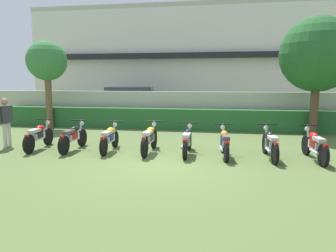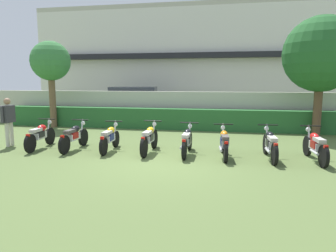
{
  "view_description": "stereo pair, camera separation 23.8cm",
  "coord_description": "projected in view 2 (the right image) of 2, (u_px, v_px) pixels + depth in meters",
  "views": [
    {
      "loc": [
        1.61,
        -8.28,
        2.3
      ],
      "look_at": [
        0.0,
        1.39,
        0.84
      ],
      "focal_mm": 33.14,
      "sensor_mm": 36.0,
      "label": 1
    },
    {
      "loc": [
        1.84,
        -8.24,
        2.3
      ],
      "look_at": [
        0.0,
        1.39,
        0.84
      ],
      "focal_mm": 33.14,
      "sensor_mm": 36.0,
      "label": 2
    }
  ],
  "objects": [
    {
      "name": "tree_near_inspector",
      "position": [
        51.0,
        62.0,
        14.78
      ],
      "size": [
        1.87,
        1.87,
        4.13
      ],
      "color": "brown",
      "rests_on": "ground"
    },
    {
      "name": "motorcycle_in_row_3",
      "position": [
        149.0,
        138.0,
        9.85
      ],
      "size": [
        0.6,
        1.95,
        0.97
      ],
      "rotation": [
        0.0,
        0.0,
        1.57
      ],
      "color": "black",
      "rests_on": "ground"
    },
    {
      "name": "motorcycle_in_row_1",
      "position": [
        74.0,
        136.0,
        10.24
      ],
      "size": [
        0.6,
        1.9,
        0.96
      ],
      "rotation": [
        0.0,
        0.0,
        1.57
      ],
      "color": "black",
      "rests_on": "ground"
    },
    {
      "name": "motorcycle_in_row_4",
      "position": [
        187.0,
        140.0,
        9.58
      ],
      "size": [
        0.6,
        1.88,
        0.95
      ],
      "rotation": [
        0.0,
        0.0,
        1.57
      ],
      "color": "black",
      "rests_on": "ground"
    },
    {
      "name": "ground",
      "position": [
        159.0,
        163.0,
        8.68
      ],
      "size": [
        60.0,
        60.0,
        0.0
      ],
      "primitive_type": "plane",
      "color": "#566B38"
    },
    {
      "name": "motorcycle_in_row_6",
      "position": [
        270.0,
        144.0,
        9.02
      ],
      "size": [
        0.6,
        1.91,
        0.96
      ],
      "rotation": [
        0.0,
        0.0,
        1.63
      ],
      "color": "black",
      "rests_on": "ground"
    },
    {
      "name": "motorcycle_in_row_5",
      "position": [
        224.0,
        143.0,
        9.27
      ],
      "size": [
        0.6,
        1.84,
        0.95
      ],
      "rotation": [
        0.0,
        0.0,
        1.66
      ],
      "color": "black",
      "rests_on": "ground"
    },
    {
      "name": "motorcycle_in_row_7",
      "position": [
        315.0,
        146.0,
        8.78
      ],
      "size": [
        0.6,
        1.94,
        0.96
      ],
      "rotation": [
        0.0,
        0.0,
        1.64
      ],
      "color": "black",
      "rests_on": "ground"
    },
    {
      "name": "motorcycle_in_row_0",
      "position": [
        40.0,
        135.0,
        10.44
      ],
      "size": [
        0.6,
        1.93,
        0.96
      ],
      "rotation": [
        0.0,
        0.0,
        1.66
      ],
      "color": "black",
      "rests_on": "ground"
    },
    {
      "name": "tree_far_side",
      "position": [
        321.0,
        55.0,
        12.42
      ],
      "size": [
        3.03,
        3.03,
        4.84
      ],
      "color": "brown",
      "rests_on": "ground"
    },
    {
      "name": "parked_car",
      "position": [
        136.0,
        103.0,
        18.65
      ],
      "size": [
        4.7,
        2.54,
        1.89
      ],
      "rotation": [
        0.0,
        0.0,
        0.13
      ],
      "color": "black",
      "rests_on": "ground"
    },
    {
      "name": "inspector_person",
      "position": [
        8.0,
        118.0,
        10.75
      ],
      "size": [
        0.23,
        0.68,
        1.68
      ],
      "color": "beige",
      "rests_on": "ground"
    },
    {
      "name": "motorcycle_in_row_2",
      "position": [
        110.0,
        138.0,
        10.06
      ],
      "size": [
        0.6,
        1.79,
        0.94
      ],
      "rotation": [
        0.0,
        0.0,
        1.62
      ],
      "color": "black",
      "rests_on": "ground"
    },
    {
      "name": "hedge_row",
      "position": [
        187.0,
        119.0,
        14.46
      ],
      "size": [
        17.89,
        0.7,
        0.97
      ],
      "primitive_type": "cube",
      "color": "#28602D",
      "rests_on": "ground"
    },
    {
      "name": "compound_wall",
      "position": [
        189.0,
        110.0,
        15.08
      ],
      "size": [
        22.36,
        0.3,
        1.74
      ],
      "primitive_type": "cube",
      "color": "#BCB7A8",
      "rests_on": "ground"
    },
    {
      "name": "building",
      "position": [
        204.0,
        61.0,
        23.42
      ],
      "size": [
        23.54,
        6.5,
        7.38
      ],
      "color": "silver",
      "rests_on": "ground"
    }
  ]
}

